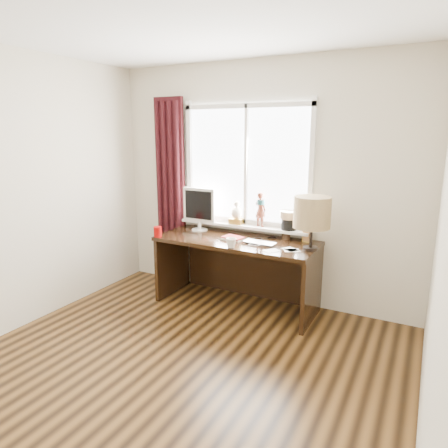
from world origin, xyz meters
The scene contains 17 objects.
floor centered at (0.00, 0.00, 0.00)m, with size 3.50×4.00×0.00m, color brown.
ceiling centered at (0.00, 0.00, 2.60)m, with size 3.50×4.00×0.00m, color white.
wall_back centered at (0.00, 2.00, 1.30)m, with size 3.50×2.60×0.00m, color beige.
wall_right centered at (1.75, 0.00, 1.30)m, with size 4.00×2.60×0.00m, color beige.
laptop centered at (0.19, 1.57, 0.76)m, with size 0.33×0.21×0.03m, color silver.
mug centered at (-0.01, 1.33, 0.80)m, with size 0.10×0.10×0.10m, color white.
red_cup centered at (-0.90, 1.33, 0.81)m, with size 0.08×0.08×0.11m, color #8A0403.
window centered at (-0.12, 1.95, 1.31)m, with size 1.52×0.20×1.40m.
curtain centered at (-1.13, 1.91, 1.12)m, with size 0.38×0.09×2.25m.
desk centered at (-0.10, 1.73, 0.51)m, with size 1.70×0.70×0.75m.
monitor centered at (-0.65, 1.78, 1.03)m, with size 0.40×0.18×0.49m.
notebook_stack centered at (-0.13, 1.61, 0.77)m, with size 0.24×0.19×0.03m.
brush_holder centered at (0.36, 1.89, 0.81)m, with size 0.09×0.09×0.25m.
icon_frame centered at (0.59, 1.85, 0.81)m, with size 0.10×0.04×0.13m.
table_lamp centered at (0.70, 1.61, 1.11)m, with size 0.35×0.35×0.52m.
loose_papers centered at (0.48, 1.49, 0.75)m, with size 0.35×0.31×0.00m.
desk_cables centered at (0.12, 1.70, 0.75)m, with size 0.27×0.38×0.01m.
Camera 1 is at (1.67, -2.03, 1.86)m, focal length 32.00 mm.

